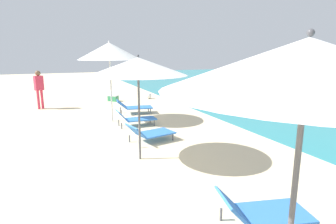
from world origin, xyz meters
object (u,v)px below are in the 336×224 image
umbrella_second (307,65)px  lounger_farthest_shoreside (134,107)px  person_walking_near (39,86)px  lounger_third_shoreside (150,132)px  beach_ball (149,96)px  umbrella_farthest (109,51)px  lounger_farthest_inland (135,118)px  lounger_second_shoreside (262,211)px  umbrella_third (138,66)px  cooler_box (113,98)px

umbrella_second → lounger_farthest_shoreside: size_ratio=1.74×
lounger_farthest_shoreside → person_walking_near: (-3.62, 2.59, 0.75)m
lounger_third_shoreside → beach_ball: (2.40, 7.24, -0.12)m
umbrella_farthest → lounger_farthest_inland: size_ratio=2.13×
umbrella_farthest → beach_ball: 5.78m
umbrella_second → umbrella_farthest: 8.53m
lounger_farthest_inland → person_walking_near: person_walking_near is taller
umbrella_second → lounger_second_shoreside: 2.61m
umbrella_farthest → lounger_farthest_inland: 2.55m
umbrella_third → umbrella_second: bearing=-90.1°
umbrella_second → person_walking_near: size_ratio=1.55×
lounger_second_shoreside → cooler_box: (0.25, 11.62, -0.11)m
lounger_second_shoreside → lounger_farthest_inland: lounger_farthest_inland is taller
umbrella_second → umbrella_third: (0.00, 4.51, -0.21)m
beach_ball → umbrella_second: bearing=-103.3°
lounger_third_shoreside → lounger_farthest_shoreside: size_ratio=0.93×
lounger_third_shoreside → lounger_farthest_inland: size_ratio=1.05×
beach_ball → lounger_third_shoreside: bearing=-108.4°
umbrella_farthest → beach_ball: (2.91, 4.39, -2.39)m
umbrella_third → lounger_third_shoreside: size_ratio=1.72×
umbrella_third → cooler_box: umbrella_third is taller
lounger_farthest_shoreside → person_walking_near: bearing=154.1°
umbrella_farthest → beach_ball: umbrella_farthest is taller
umbrella_second → lounger_farthest_shoreside: bearing=82.5°
lounger_farthest_shoreside → lounger_second_shoreside: bearing=-83.3°
umbrella_third → person_walking_near: bearing=107.4°
lounger_farthest_shoreside → lounger_farthest_inland: (-0.50, -1.94, -0.02)m
lounger_third_shoreside → beach_ball: lounger_third_shoreside is taller
lounger_farthest_shoreside → cooler_box: size_ratio=2.63×
person_walking_near → beach_ball: person_walking_near is taller
lounger_second_shoreside → lounger_farthest_shoreside: (0.43, 8.23, 0.03)m
lounger_second_shoreside → lounger_third_shoreside: bearing=105.4°
lounger_second_shoreside → person_walking_near: person_walking_near is taller
umbrella_third → beach_ball: umbrella_third is taller
umbrella_second → cooler_box: umbrella_second is taller
person_walking_near → beach_ball: size_ratio=5.63×
cooler_box → lounger_farthest_inland: bearing=-93.5°
umbrella_second → lounger_third_shoreside: (0.66, 5.68, -2.14)m
lounger_third_shoreside → person_walking_near: bearing=103.0°
umbrella_second → cooler_box: 13.11m
umbrella_farthest → cooler_box: umbrella_farthest is taller
umbrella_third → lounger_third_shoreside: 2.34m
umbrella_third → cooler_box: bearing=82.7°
lounger_second_shoreside → umbrella_third: (-0.83, 3.26, 1.93)m
person_walking_near → cooler_box: bearing=-102.5°
umbrella_third → umbrella_farthest: size_ratio=0.85×
umbrella_second → lounger_third_shoreside: size_ratio=1.87×
lounger_second_shoreside → lounger_farthest_shoreside: lounger_farthest_shoreside is taller
umbrella_farthest → cooler_box: size_ratio=4.98×
umbrella_third → person_walking_near: 8.01m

